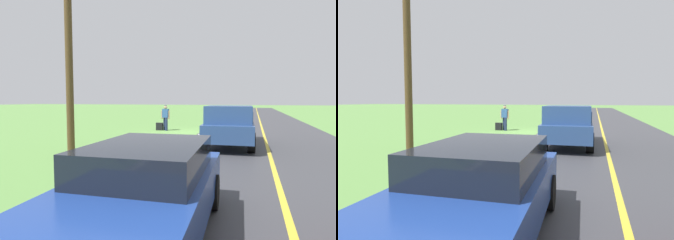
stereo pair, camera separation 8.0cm
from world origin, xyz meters
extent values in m
plane|color=#609347|center=(0.00, 0.00, 0.00)|extent=(200.00, 200.00, 0.00)
cube|color=#3D3D42|center=(-4.89, 0.00, 0.00)|extent=(7.69, 120.00, 0.00)
cube|color=silver|center=(-1.23, 0.00, 0.01)|extent=(0.16, 117.60, 0.00)
cube|color=gold|center=(-4.89, 0.00, 0.01)|extent=(0.14, 117.60, 0.00)
cylinder|color=navy|center=(1.32, -0.55, 0.44)|extent=(0.18, 0.18, 0.88)
cylinder|color=navy|center=(1.52, -0.80, 0.44)|extent=(0.18, 0.18, 0.88)
cube|color=#335999|center=(1.42, -0.68, 1.17)|extent=(0.42, 0.29, 0.58)
sphere|color=tan|center=(1.42, -0.68, 1.57)|extent=(0.23, 0.23, 0.23)
sphere|color=#4C564C|center=(1.42, -0.68, 1.65)|extent=(0.20, 0.20, 0.20)
cube|color=black|center=(1.40, -0.88, 1.20)|extent=(0.33, 0.22, 0.44)
cylinder|color=tan|center=(1.16, -0.64, 1.06)|extent=(0.10, 0.10, 0.58)
cylinder|color=tan|center=(1.68, -0.68, 1.06)|extent=(0.10, 0.10, 0.58)
cube|color=black|center=(1.84, -0.66, 0.26)|extent=(0.47, 0.24, 0.52)
cube|color=#2D4C84|center=(-3.27, 4.42, 0.75)|extent=(2.16, 5.46, 0.70)
cube|color=#2D4C84|center=(-3.30, 5.61, 1.46)|extent=(1.90, 2.21, 0.72)
cube|color=black|center=(-3.30, 5.61, 1.53)|extent=(1.72, 1.34, 0.43)
cube|color=#2D4C84|center=(-4.18, 3.31, 1.33)|extent=(0.19, 3.03, 0.45)
cube|color=#2D4C84|center=(-2.30, 3.37, 1.33)|extent=(0.19, 3.03, 0.45)
cube|color=#2D4C84|center=(-3.19, 1.83, 1.33)|extent=(1.84, 0.15, 0.45)
cylinder|color=black|center=(-4.22, 6.14, 0.40)|extent=(0.32, 0.81, 0.80)
cylinder|color=black|center=(-2.42, 6.20, 0.40)|extent=(0.32, 0.81, 0.80)
cylinder|color=black|center=(-4.12, 2.85, 0.40)|extent=(0.32, 0.81, 0.80)
cylinder|color=black|center=(-2.33, 2.90, 0.40)|extent=(0.32, 0.81, 0.80)
cube|color=navy|center=(-2.76, 13.80, 0.64)|extent=(2.01, 4.46, 0.62)
cube|color=black|center=(-2.76, 13.60, 1.18)|extent=(1.71, 2.43, 0.46)
cylinder|color=black|center=(-3.56, 12.37, 0.33)|extent=(0.26, 0.67, 0.66)
cylinder|color=black|center=(-1.87, 12.43, 0.33)|extent=(0.26, 0.67, 0.66)
cylinder|color=brown|center=(2.47, 8.28, 4.11)|extent=(0.28, 0.28, 8.22)
camera|label=1|loc=(-4.28, 17.64, 2.07)|focal=30.39mm
camera|label=2|loc=(-4.35, 17.62, 2.07)|focal=30.39mm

